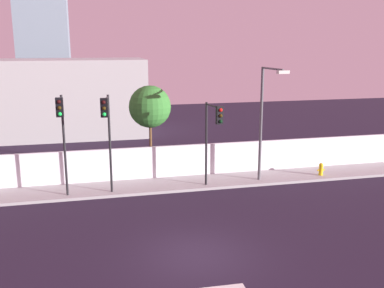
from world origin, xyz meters
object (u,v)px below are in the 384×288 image
object	(u,v)px
traffic_light_right	(62,126)
street_lamp_curbside	(264,114)
traffic_light_left	(213,127)
traffic_light_center	(107,125)
fire_hydrant	(321,169)
roadside_tree_midleft	(150,107)

from	to	relation	value
traffic_light_right	street_lamp_curbside	size ratio (longest dim) A/B	0.81
traffic_light_left	traffic_light_center	xyz separation A→B (m)	(-5.30, 0.15, 0.35)
fire_hydrant	roadside_tree_midleft	size ratio (longest dim) A/B	0.14
traffic_light_right	fire_hydrant	xyz separation A→B (m)	(14.20, 0.70, -3.28)
traffic_light_left	traffic_light_right	bearing A→B (deg)	177.78
traffic_light_center	fire_hydrant	distance (m)	12.56
traffic_light_right	roadside_tree_midleft	bearing A→B (deg)	38.69
street_lamp_curbside	fire_hydrant	distance (m)	5.07
traffic_light_right	street_lamp_curbside	distance (m)	10.45
fire_hydrant	roadside_tree_midleft	xyz separation A→B (m)	(-9.45, 3.10, 3.49)
fire_hydrant	roadside_tree_midleft	bearing A→B (deg)	161.87
traffic_light_center	traffic_light_right	xyz separation A→B (m)	(-2.10, 0.14, 0.02)
traffic_light_left	traffic_light_center	size ratio (longest dim) A/B	0.90
traffic_light_left	fire_hydrant	bearing A→B (deg)	8.28
traffic_light_left	street_lamp_curbside	xyz separation A→B (m)	(3.04, 0.71, 0.48)
roadside_tree_midleft	traffic_light_left	bearing A→B (deg)	-56.94
roadside_tree_midleft	traffic_light_right	bearing A→B (deg)	-141.31
traffic_light_left	street_lamp_curbside	size ratio (longest dim) A/B	0.72
fire_hydrant	roadside_tree_midleft	world-z (taller)	roadside_tree_midleft
traffic_light_right	roadside_tree_midleft	size ratio (longest dim) A/B	0.96
street_lamp_curbside	roadside_tree_midleft	bearing A→B (deg)	149.33
traffic_light_left	traffic_light_right	world-z (taller)	traffic_light_right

